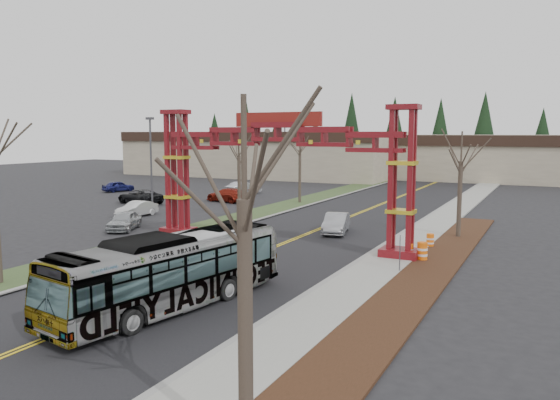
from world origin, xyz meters
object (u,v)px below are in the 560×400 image
Objects in this scene: silver_sedan at (336,223)px; street_sign at (400,246)px; light_pole_near at (151,155)px; parked_car_near_c at (140,197)px; parked_car_mid_a at (228,195)px; light_pole_far at (285,143)px; bare_tree_right_near at (244,202)px; barrel_south at (422,252)px; parked_car_near_b at (137,209)px; bare_tree_right_far at (461,162)px; parked_car_near_a at (124,221)px; bare_tree_median_far at (300,150)px; barrel_mid at (409,252)px; light_pole_mid at (173,145)px; bare_tree_median_mid at (239,156)px; retail_building_west at (266,153)px; retail_building_east at (515,157)px; gateway_arch at (278,154)px; barrel_north at (430,241)px; parked_car_mid_b at (118,186)px; transit_bus at (171,271)px; parked_car_far_a at (244,188)px.

street_sign is at bearing -66.00° from silver_sedan.
silver_sedan is 22.60m from light_pole_near.
parked_car_mid_a reaches higher than parked_car_near_c.
light_pole_far reaches higher than parked_car_mid_a.
bare_tree_right_near is 0.92× the size of light_pole_near.
parked_car_mid_a is 30.44m from barrel_south.
street_sign is at bearing -16.39° from parked_car_near_b.
bare_tree_right_near is at bearing -90.00° from bare_tree_right_far.
light_pole_near is (-6.77, 11.25, 4.38)m from parked_car_near_a.
bare_tree_median_far is 0.76× the size of light_pole_far.
barrel_mid is (-0.78, 0.12, -0.10)m from barrel_south.
light_pole_mid is at bearing 134.01° from silver_sedan.
parked_car_near_a is 0.57× the size of bare_tree_right_far.
street_sign is (16.84, -11.73, -3.89)m from bare_tree_median_mid.
parked_car_near_a is at bearing -72.56° from retail_building_west.
gateway_arch is at bearing -99.17° from retail_building_east.
bare_tree_median_far is at bearing -11.64° from light_pole_mid.
retail_building_west reaches higher than bare_tree_median_mid.
barrel_north is (25.72, -1.67, -0.22)m from parked_car_near_b.
parked_car_mid_b is (-42.92, -41.52, -2.84)m from retail_building_east.
light_pole_near reaches higher than parked_car_mid_b.
light_pole_mid is at bearing 122.22° from parked_car_near_b.
retail_building_west is 40.79m from retail_building_east.
light_pole_far reaches higher than parked_car_near_b.
bare_tree_right_near is (25.22, -39.02, 5.11)m from parked_car_mid_a.
gateway_arch is 12.91m from bare_tree_right_far.
light_pole_far is (-6.04, 25.87, 4.98)m from parked_car_mid_a.
retail_building_east is 3.84× the size of light_pole_far.
retail_building_west is 33.79m from parked_car_mid_b.
transit_bus is 48.40m from parked_car_mid_b.
light_pole_far is (-13.26, 35.38, 0.38)m from bare_tree_median_mid.
retail_building_east is at bearing 45.54° from parked_car_near_a.
parked_car_near_c is at bearing -79.80° from retail_building_west.
retail_building_west is at bearing 124.16° from street_sign.
parked_car_near_c is 34.29m from barrel_south.
gateway_arch is 10.46m from street_sign.
light_pole_near is 9.68× the size of barrel_mid.
parked_car_near_c is 1.04× the size of parked_car_mid_a.
transit_bus is at bearing -48.60° from light_pole_near.
bare_tree_median_mid is 25.44m from light_pole_mid.
bare_tree_median_far is at bearing 52.21° from parked_car_near_a.
street_sign is 3.49m from barrel_mid.
parked_car_near_a is (-14.85, 13.27, -0.85)m from transit_bus.
retail_building_east is at bearing 30.12° from light_pole_far.
retail_building_west reaches higher than barrel_north.
transit_bus is 19.29m from silver_sedan.
retail_building_east reaches higher than parked_car_near_c.
light_pole_near is (13.11, -9.18, 4.44)m from parked_car_mid_b.
bare_tree_right_near is at bearing 153.97° from parked_car_mid_b.
transit_bus is at bearing 132.84° from parked_car_far_a.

